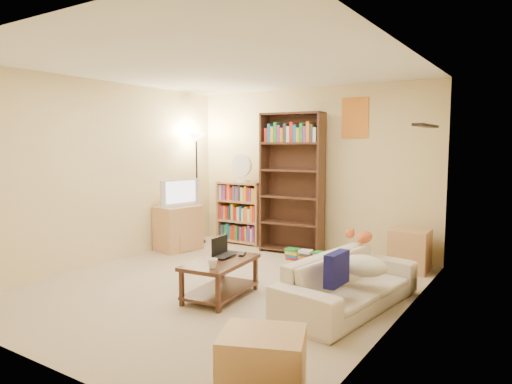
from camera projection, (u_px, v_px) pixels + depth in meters
room at (222, 146)px, 5.13m from camera, size 4.50×4.54×2.52m
sofa at (349, 283)px, 4.56m from camera, size 1.98×1.19×0.52m
navy_pillow at (337, 269)px, 4.19m from camera, size 0.12×0.35×0.31m
cream_blanket at (363, 266)px, 4.49m from camera, size 0.48×0.34×0.21m
tabby_cat at (362, 237)px, 5.19m from camera, size 0.41×0.19×0.14m
coffee_table at (220, 274)px, 4.88m from camera, size 0.61×0.97×0.41m
laptop at (230, 256)px, 4.98m from camera, size 0.41×0.32×0.03m
laptop_screen at (220, 245)px, 5.03m from camera, size 0.05×0.31×0.20m
mug at (213, 263)px, 4.56m from camera, size 0.19×0.19×0.09m
tv_remote at (242, 254)px, 5.09m from camera, size 0.11×0.17×0.02m
tv_stand at (178, 228)px, 7.09m from camera, size 0.57×0.71×0.69m
television at (177, 193)px, 7.03m from camera, size 0.76×0.35×0.42m
tall_bookshelf at (292, 180)px, 6.84m from camera, size 0.98×0.41×2.11m
short_bookshelf at (241, 213)px, 7.58m from camera, size 0.81×0.35×1.03m
desk_fan at (242, 168)px, 7.43m from camera, size 0.36×0.21×0.46m
floor_lamp at (196, 156)px, 7.53m from camera, size 0.31×0.31×1.82m
side_table at (410, 250)px, 5.93m from camera, size 0.49×0.49×0.54m
end_cabinet at (263, 366)px, 2.92m from camera, size 0.66×0.61×0.44m
book_stacks at (314, 260)px, 6.11m from camera, size 1.01×0.51×0.23m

